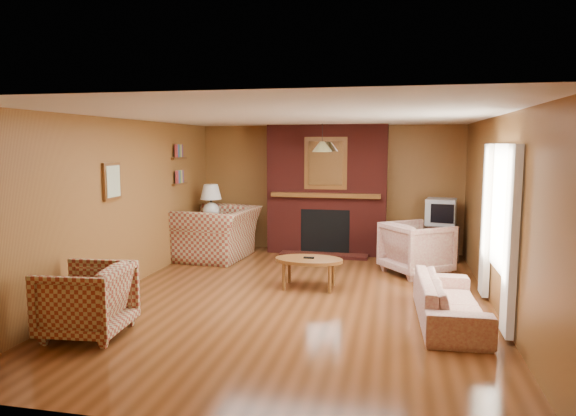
% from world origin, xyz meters
% --- Properties ---
extents(floor, '(6.50, 6.50, 0.00)m').
position_xyz_m(floor, '(0.00, 0.00, 0.00)').
color(floor, '#4E2910').
rests_on(floor, ground).
extents(ceiling, '(6.50, 6.50, 0.00)m').
position_xyz_m(ceiling, '(0.00, 0.00, 2.40)').
color(ceiling, silver).
rests_on(ceiling, wall_back).
extents(wall_back, '(6.50, 0.00, 6.50)m').
position_xyz_m(wall_back, '(0.00, 3.25, 1.20)').
color(wall_back, brown).
rests_on(wall_back, floor).
extents(wall_front, '(6.50, 0.00, 6.50)m').
position_xyz_m(wall_front, '(0.00, -3.25, 1.20)').
color(wall_front, brown).
rests_on(wall_front, floor).
extents(wall_left, '(0.00, 6.50, 6.50)m').
position_xyz_m(wall_left, '(-2.50, 0.00, 1.20)').
color(wall_left, brown).
rests_on(wall_left, floor).
extents(wall_right, '(0.00, 6.50, 6.50)m').
position_xyz_m(wall_right, '(2.50, 0.00, 1.20)').
color(wall_right, brown).
rests_on(wall_right, floor).
extents(fireplace, '(2.20, 0.82, 2.40)m').
position_xyz_m(fireplace, '(0.00, 2.98, 1.18)').
color(fireplace, '#4B1510').
rests_on(fireplace, floor).
extents(window_right, '(0.10, 1.85, 2.00)m').
position_xyz_m(window_right, '(2.45, -0.20, 1.13)').
color(window_right, beige).
rests_on(window_right, wall_right).
extents(bookshelf, '(0.09, 0.55, 0.71)m').
position_xyz_m(bookshelf, '(-2.44, 1.90, 1.67)').
color(bookshelf, brown).
rests_on(bookshelf, wall_left).
extents(botanical_print, '(0.05, 0.40, 0.50)m').
position_xyz_m(botanical_print, '(-2.47, -0.30, 1.55)').
color(botanical_print, brown).
rests_on(botanical_print, wall_left).
extents(pendant_light, '(0.36, 0.36, 0.48)m').
position_xyz_m(pendant_light, '(0.00, 2.30, 2.00)').
color(pendant_light, black).
rests_on(pendant_light, ceiling).
extents(plaid_loveseat, '(1.34, 1.50, 0.91)m').
position_xyz_m(plaid_loveseat, '(-1.85, 2.12, 0.46)').
color(plaid_loveseat, maroon).
rests_on(plaid_loveseat, floor).
extents(plaid_armchair, '(0.92, 0.90, 0.77)m').
position_xyz_m(plaid_armchair, '(-1.95, -1.76, 0.39)').
color(plaid_armchair, maroon).
rests_on(plaid_armchair, floor).
extents(floral_sofa, '(0.75, 1.78, 0.51)m').
position_xyz_m(floral_sofa, '(1.90, -0.54, 0.26)').
color(floral_sofa, beige).
rests_on(floral_sofa, floor).
extents(floral_armchair, '(1.25, 1.25, 0.83)m').
position_xyz_m(floral_armchair, '(1.61, 1.68, 0.41)').
color(floral_armchair, beige).
rests_on(floral_armchair, floor).
extents(coffee_table, '(0.97, 0.60, 0.45)m').
position_xyz_m(coffee_table, '(0.08, 0.53, 0.38)').
color(coffee_table, brown).
rests_on(coffee_table, floor).
extents(side_table, '(0.53, 0.53, 0.66)m').
position_xyz_m(side_table, '(-2.10, 2.45, 0.33)').
color(side_table, brown).
rests_on(side_table, floor).
extents(table_lamp, '(0.39, 0.39, 0.65)m').
position_xyz_m(table_lamp, '(-2.10, 2.45, 1.02)').
color(table_lamp, silver).
rests_on(table_lamp, side_table).
extents(tv_stand, '(0.61, 0.56, 0.63)m').
position_xyz_m(tv_stand, '(2.05, 2.80, 0.32)').
color(tv_stand, black).
rests_on(tv_stand, floor).
extents(crt_tv, '(0.57, 0.57, 0.46)m').
position_xyz_m(crt_tv, '(2.05, 2.79, 0.86)').
color(crt_tv, '#AEB1B6').
rests_on(crt_tv, tv_stand).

